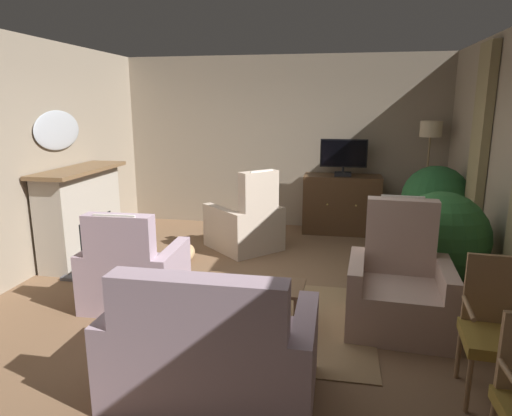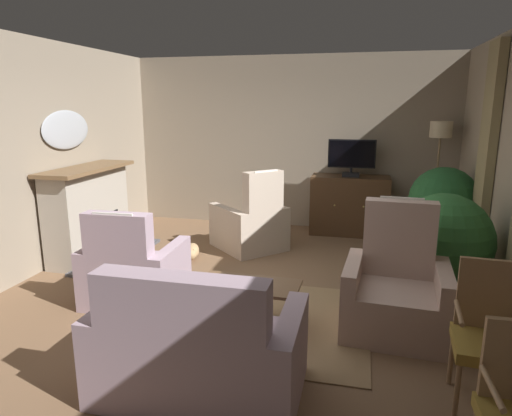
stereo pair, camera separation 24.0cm
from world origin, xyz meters
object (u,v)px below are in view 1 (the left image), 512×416
armchair_by_fireplace (399,290)px  television (344,156)px  floor_lamp (430,143)px  armchair_in_far_corner (246,225)px  sofa_floral (211,354)px  tv_cabinet (341,206)px  potted_plant_small_fern_corner (435,202)px  side_chair_tucked_against_wall (495,327)px  cat (188,252)px  tv_remote (242,282)px  wall_mirror_oval (58,130)px  coffee_table (253,288)px  potted_plant_leafy_by_curtain (440,240)px  armchair_beside_cabinet (134,275)px  fireplace (83,216)px

armchair_by_fireplace → television: bearing=99.5°
television → floor_lamp: bearing=-0.6°
television → armchair_in_far_corner: bearing=-141.5°
sofa_floral → tv_cabinet: bearing=78.6°
sofa_floral → floor_lamp: floor_lamp is taller
sofa_floral → potted_plant_small_fern_corner: potted_plant_small_fern_corner is taller
side_chair_tucked_against_wall → cat: 3.90m
tv_remote → potted_plant_small_fern_corner: bearing=-127.1°
tv_remote → sofa_floral: (0.02, -1.13, -0.08)m
sofa_floral → floor_lamp: (2.17, 4.41, 1.14)m
wall_mirror_oval → coffee_table: (2.83, -1.42, -1.36)m
tv_cabinet → television: bearing=-90.0°
coffee_table → floor_lamp: (2.09, 3.28, 1.12)m
wall_mirror_oval → tv_cabinet: bearing=27.7°
wall_mirror_oval → cat: 2.31m
potted_plant_small_fern_corner → potted_plant_leafy_by_curtain: 1.46m
armchair_beside_cabinet → floor_lamp: bearing=42.5°
armchair_beside_cabinet → potted_plant_leafy_by_curtain: bearing=14.7°
sofa_floral → potted_plant_small_fern_corner: bearing=59.0°
coffee_table → cat: bearing=126.5°
fireplace → armchair_beside_cabinet: (1.30, -1.24, -0.26)m
side_chair_tucked_against_wall → cat: size_ratio=1.40×
armchair_in_far_corner → potted_plant_leafy_by_curtain: bearing=-27.0°
television → coffee_table: 3.51m
coffee_table → floor_lamp: size_ratio=0.54×
armchair_beside_cabinet → side_chair_tucked_against_wall: (3.16, -0.92, 0.19)m
tv_cabinet → cat: size_ratio=1.71×
cat → floor_lamp: (3.29, 1.66, 1.37)m
television → tv_remote: bearing=-105.8°
cat → armchair_beside_cabinet: bearing=-93.4°
television → tv_remote: 3.52m
armchair_in_far_corner → armchair_beside_cabinet: (-0.77, -2.03, -0.02)m
television → armchair_by_fireplace: television is taller
coffee_table → sofa_floral: 1.14m
armchair_in_far_corner → cat: size_ratio=1.72×
floor_lamp → cat: bearing=-153.3°
cat → tv_remote: bearing=-55.9°
coffee_table → side_chair_tucked_against_wall: bearing=-21.3°
fireplace → side_chair_tucked_against_wall: (4.46, -2.16, -0.07)m
fireplace → potted_plant_leafy_by_curtain: size_ratio=1.39×
coffee_table → armchair_beside_cabinet: (-1.29, 0.19, -0.03)m
wall_mirror_oval → potted_plant_leafy_by_curtain: wall_mirror_oval is taller
tv_remote → armchair_by_fireplace: bearing=-167.6°
wall_mirror_oval → side_chair_tucked_against_wall: (4.71, -2.16, -1.20)m
wall_mirror_oval → fireplace: bearing=0.0°
fireplace → tv_cabinet: bearing=29.4°
cat → potted_plant_leafy_by_curtain: bearing=-11.3°
side_chair_tucked_against_wall → armchair_in_far_corner: bearing=129.1°
armchair_by_fireplace → potted_plant_small_fern_corner: size_ratio=0.96×
tv_cabinet → armchair_in_far_corner: bearing=-140.2°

